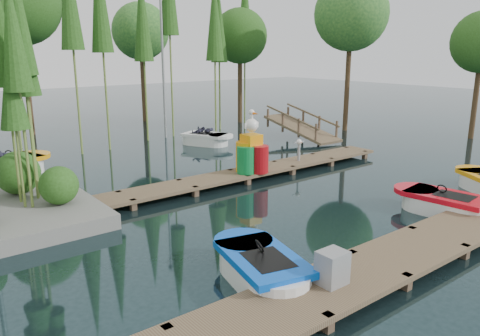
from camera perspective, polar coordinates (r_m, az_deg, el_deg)
ground_plane at (r=12.62m, az=-0.39°, el=-5.64°), size 90.00×90.00×0.00m
near_dock at (r=9.65m, az=16.49°, el=-11.31°), size 18.00×1.50×0.50m
far_dock at (r=15.04m, az=-3.19°, el=-1.43°), size 15.00×1.20×0.50m
tree_screen at (r=20.74m, az=-24.63°, el=18.11°), size 34.42×18.53×10.31m
lamp_rear at (r=23.29m, az=-9.44°, el=14.04°), size 0.30×0.30×7.25m
ramp at (r=23.03m, az=7.52°, el=4.92°), size 1.50×3.94×1.49m
boat_blue at (r=9.09m, az=2.62°, el=-12.17°), size 1.78×2.87×0.90m
boat_red at (r=13.74m, az=23.57°, el=-4.08°), size 1.51×2.74×0.88m
boat_yellow_far at (r=18.04m, az=-26.49°, el=0.02°), size 3.28×2.33×1.50m
boat_white_far at (r=21.66m, az=-4.18°, el=3.54°), size 2.16×2.74×1.18m
utility_cabinet at (r=8.51m, az=11.17°, el=-11.83°), size 0.50×0.42×0.61m
yellow_barrel at (r=15.65m, az=0.71°, el=1.39°), size 0.67×0.67×1.01m
drum_cluster at (r=15.63m, az=1.60°, el=1.78°), size 1.21×1.11×2.09m
seagull_post at (r=17.29m, az=7.21°, el=2.65°), size 0.50×0.27×0.80m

